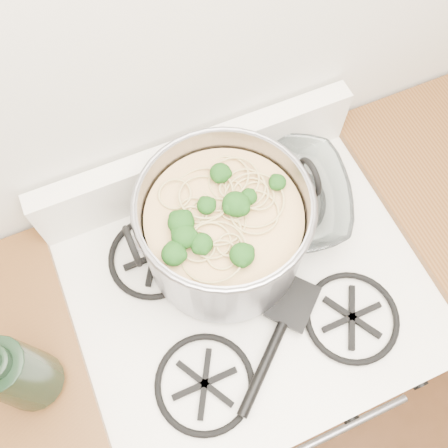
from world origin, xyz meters
TOP-DOWN VIEW (x-y plane):
  - gas_range at (0.00, 1.26)m, footprint 0.76×0.66m
  - counter_left at (-0.51, 1.26)m, footprint 0.25×0.65m
  - stock_pot at (-0.02, 1.36)m, footprint 0.38×0.35m
  - spatula at (0.07, 1.19)m, footprint 0.42×0.42m
  - glass_bowl at (0.14, 1.41)m, footprint 0.15×0.15m
  - bottle at (-0.47, 1.25)m, footprint 0.15×0.15m

SIDE VIEW (x-z plane):
  - gas_range at x=0.00m, z-range -0.03..0.90m
  - counter_left at x=-0.51m, z-range 0.00..0.92m
  - spatula at x=0.07m, z-range 0.92..0.95m
  - glass_bowl at x=0.14m, z-range 0.92..0.95m
  - stock_pot at x=-0.02m, z-range 0.91..1.15m
  - bottle at x=-0.47m, z-range 0.92..1.22m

